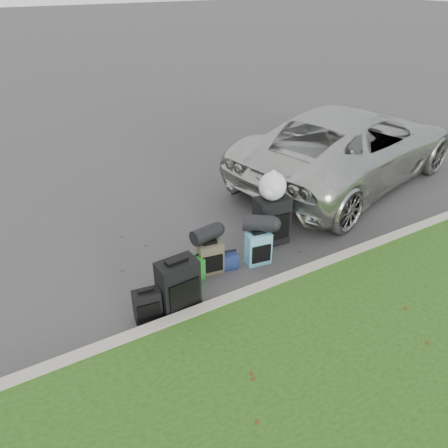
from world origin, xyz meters
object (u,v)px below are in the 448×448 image
suitcase_large_black_right (271,220)px  tote_green (192,271)px  suitcase_large_black_left (178,286)px  suv (350,145)px  suitcase_small_black (147,305)px  suitcase_teal (258,248)px  suitcase_olive (210,258)px  tote_navy (229,260)px

suitcase_large_black_right → tote_green: (-1.66, -0.30, -0.24)m
suitcase_large_black_right → suitcase_large_black_left: bearing=-154.5°
suitcase_large_black_left → suitcase_large_black_right: suitcase_large_black_right is taller
suv → tote_green: suv is taller
suv → tote_green: bearing=94.7°
suitcase_small_black → suitcase_teal: (2.01, 0.35, 0.05)m
suitcase_small_black → suitcase_teal: suitcase_teal is taller
suitcase_olive → tote_navy: bearing=-0.0°
suitcase_olive → tote_green: bearing=-160.7°
suitcase_small_black → suitcase_large_black_left: 0.48m
suitcase_olive → suitcase_large_black_right: (1.31, 0.24, 0.17)m
suv → suitcase_large_black_right: (-2.99, -1.31, -0.38)m
suitcase_large_black_left → suitcase_large_black_right: 2.23m
suitcase_large_black_right → tote_green: suitcase_large_black_right is taller
suv → tote_navy: (-3.98, -1.60, -0.67)m
suitcase_olive → suitcase_large_black_right: bearing=19.3°
suitcase_small_black → suitcase_olive: 1.34m
tote_navy → suitcase_small_black: bearing=-149.1°
suitcase_large_black_left → tote_navy: size_ratio=2.92×
tote_green → suitcase_teal: bearing=-25.9°
suitcase_small_black → suitcase_teal: bearing=18.5°
tote_navy → suitcase_large_black_right: bearing=30.4°
suitcase_teal → tote_navy: bearing=175.2°
tote_navy → suitcase_olive: bearing=-174.7°
tote_navy → suitcase_large_black_left: bearing=-142.0°
suitcase_large_black_left → suitcase_large_black_right: (2.09, 0.77, 0.04)m
suitcase_large_black_left → suitcase_olive: 0.96m
suitcase_small_black → tote_green: 0.99m
suitcase_teal → tote_navy: (-0.46, 0.12, -0.14)m
suitcase_olive → tote_green: suitcase_olive is taller
suitcase_large_black_right → suitcase_small_black: bearing=-158.3°
suitcase_small_black → suitcase_large_black_right: size_ratio=0.53×
suitcase_teal → suitcase_large_black_right: 0.69m
suv → suitcase_olive: (-4.30, -1.55, -0.55)m
tote_green → suitcase_small_black: bearing=-173.9°
suitcase_teal → suitcase_large_black_left: bearing=-157.5°
suitcase_olive → tote_navy: 0.34m
suitcase_large_black_left → suitcase_olive: suitcase_large_black_left is taller
suitcase_large_black_left → tote_green: size_ratio=2.13×
tote_green → suv: bearing=-1.5°
suv → suitcase_large_black_left: suv is taller
suitcase_large_black_left → suitcase_olive: (0.78, 0.53, -0.13)m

